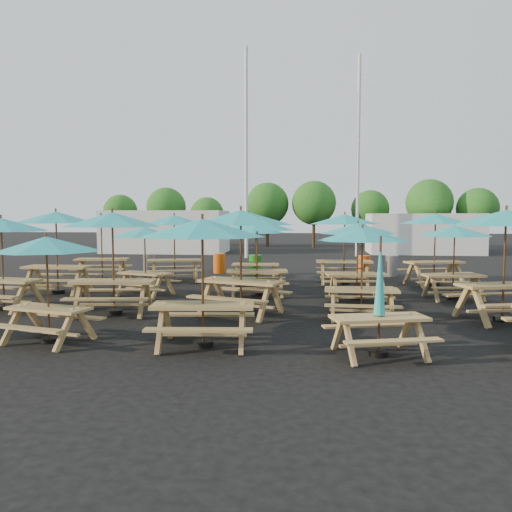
# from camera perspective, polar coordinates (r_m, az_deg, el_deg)

# --- Properties ---
(ground) EXTENTS (120.00, 120.00, 0.00)m
(ground) POSITION_cam_1_polar(r_m,az_deg,el_deg) (15.04, -0.65, -4.63)
(ground) COLOR black
(ground) RESTS_ON ground
(picnic_unit_1) EXTENTS (2.59, 2.59, 2.38)m
(picnic_unit_1) POSITION_cam_1_polar(r_m,az_deg,el_deg) (14.22, -27.10, 2.75)
(picnic_unit_1) COLOR tan
(picnic_unit_1) RESTS_ON ground
(picnic_unit_2) EXTENTS (2.54, 2.54, 2.58)m
(picnic_unit_2) POSITION_cam_1_polar(r_m,az_deg,el_deg) (16.62, -21.89, 3.70)
(picnic_unit_2) COLOR tan
(picnic_unit_2) RESTS_ON ground
(picnic_unit_3) EXTENTS (2.72, 2.72, 2.46)m
(picnic_unit_3) POSITION_cam_1_polar(r_m,az_deg,el_deg) (19.56, -17.28, 3.60)
(picnic_unit_3) COLOR tan
(picnic_unit_3) RESTS_ON ground
(picnic_unit_4) EXTENTS (2.39, 2.39, 2.04)m
(picnic_unit_4) POSITION_cam_1_polar(r_m,az_deg,el_deg) (10.13, -22.82, 0.71)
(picnic_unit_4) COLOR tan
(picnic_unit_4) RESTS_ON ground
(picnic_unit_5) EXTENTS (2.71, 2.71, 2.52)m
(picnic_unit_5) POSITION_cam_1_polar(r_m,az_deg,el_deg) (12.56, -16.10, 3.48)
(picnic_unit_5) COLOR tan
(picnic_unit_5) RESTS_ON ground
(picnic_unit_6) EXTENTS (2.57, 2.57, 2.10)m
(picnic_unit_6) POSITION_cam_1_polar(r_m,az_deg,el_deg) (15.37, -12.60, 2.34)
(picnic_unit_6) COLOR tan
(picnic_unit_6) RESTS_ON ground
(picnic_unit_7) EXTENTS (2.98, 2.98, 2.47)m
(picnic_unit_7) POSITION_cam_1_polar(r_m,az_deg,el_deg) (18.45, -9.33, 3.72)
(picnic_unit_7) COLOR tan
(picnic_unit_7) RESTS_ON ground
(picnic_unit_8) EXTENTS (2.52, 2.52, 2.37)m
(picnic_unit_8) POSITION_cam_1_polar(r_m,az_deg,el_deg) (9.08, -6.15, 2.50)
(picnic_unit_8) COLOR tan
(picnic_unit_8) RESTS_ON ground
(picnic_unit_9) EXTENTS (3.16, 3.16, 2.57)m
(picnic_unit_9) POSITION_cam_1_polar(r_m,az_deg,el_deg) (11.99, -1.75, 3.82)
(picnic_unit_9) COLOR tan
(picnic_unit_9) RESTS_ON ground
(picnic_unit_10) EXTENTS (2.54, 2.54, 2.33)m
(picnic_unit_10) POSITION_cam_1_polar(r_m,az_deg,el_deg) (14.97, 0.12, 3.15)
(picnic_unit_10) COLOR tan
(picnic_unit_10) RESTS_ON ground
(picnic_unit_11) EXTENTS (2.18, 2.18, 2.13)m
(picnic_unit_11) POSITION_cam_1_polar(r_m,az_deg,el_deg) (17.76, -0.04, 2.81)
(picnic_unit_11) COLOR tan
(picnic_unit_11) RESTS_ON ground
(picnic_unit_12) EXTENTS (1.94, 1.80, 2.07)m
(picnic_unit_12) POSITION_cam_1_polar(r_m,az_deg,el_deg) (8.79, 13.92, -5.69)
(picnic_unit_12) COLOR tan
(picnic_unit_12) RESTS_ON ground
(picnic_unit_13) EXTENTS (2.16, 2.16, 2.16)m
(picnic_unit_13) POSITION_cam_1_polar(r_m,az_deg,el_deg) (11.73, 12.06, 1.94)
(picnic_unit_13) COLOR tan
(picnic_unit_13) RESTS_ON ground
(picnic_unit_14) EXTENTS (2.42, 2.42, 2.23)m
(picnic_unit_14) POSITION_cam_1_polar(r_m,az_deg,el_deg) (14.61, 11.56, 2.68)
(picnic_unit_14) COLOR tan
(picnic_unit_14) RESTS_ON ground
(picnic_unit_15) EXTENTS (2.46, 2.46, 2.50)m
(picnic_unit_15) POSITION_cam_1_polar(r_m,az_deg,el_deg) (17.91, 10.10, 3.77)
(picnic_unit_15) COLOR tan
(picnic_unit_15) RESTS_ON ground
(picnic_unit_17) EXTENTS (3.06, 3.06, 2.57)m
(picnic_unit_17) POSITION_cam_1_polar(r_m,az_deg,el_deg) (12.61, 26.65, 3.38)
(picnic_unit_17) COLOR tan
(picnic_unit_17) RESTS_ON ground
(picnic_unit_18) EXTENTS (2.38, 2.38, 2.15)m
(picnic_unit_18) POSITION_cam_1_polar(r_m,az_deg,el_deg) (15.42, 21.75, 2.29)
(picnic_unit_18) COLOR tan
(picnic_unit_18) RESTS_ON ground
(picnic_unit_19) EXTENTS (3.09, 3.09, 2.52)m
(picnic_unit_19) POSITION_cam_1_polar(r_m,az_deg,el_deg) (18.33, 19.82, 3.64)
(picnic_unit_19) COLOR tan
(picnic_unit_19) RESTS_ON ground
(waste_bin_0) EXTENTS (0.51, 0.51, 0.83)m
(waste_bin_0) POSITION_cam_1_polar(r_m,az_deg,el_deg) (21.45, -12.10, -0.88)
(waste_bin_0) COLOR gray
(waste_bin_0) RESTS_ON ground
(waste_bin_1) EXTENTS (0.51, 0.51, 0.83)m
(waste_bin_1) POSITION_cam_1_polar(r_m,az_deg,el_deg) (21.25, -4.20, -0.84)
(waste_bin_1) COLOR #DD540D
(waste_bin_1) RESTS_ON ground
(waste_bin_2) EXTENTS (0.51, 0.51, 0.83)m
(waste_bin_2) POSITION_cam_1_polar(r_m,az_deg,el_deg) (20.49, -0.08, -1.03)
(waste_bin_2) COLOR #198217
(waste_bin_2) RESTS_ON ground
(waste_bin_3) EXTENTS (0.51, 0.51, 0.83)m
(waste_bin_3) POSITION_cam_1_polar(r_m,az_deg,el_deg) (20.59, 12.21, -1.10)
(waste_bin_3) COLOR #DD540D
(waste_bin_3) RESTS_ON ground
(waste_bin_4) EXTENTS (0.51, 0.51, 0.83)m
(waste_bin_4) POSITION_cam_1_polar(r_m,az_deg,el_deg) (20.91, 15.23, -1.07)
(waste_bin_4) COLOR gray
(waste_bin_4) RESTS_ON ground
(mast_0) EXTENTS (0.20, 0.20, 12.00)m
(mast_0) POSITION_cam_1_polar(r_m,az_deg,el_deg) (29.21, -1.12, 11.60)
(mast_0) COLOR silver
(mast_0) RESTS_ON ground
(mast_1) EXTENTS (0.20, 0.20, 12.00)m
(mast_1) POSITION_cam_1_polar(r_m,az_deg,el_deg) (31.05, 11.60, 11.09)
(mast_1) COLOR silver
(mast_1) RESTS_ON ground
(event_tent_0) EXTENTS (8.00, 4.00, 2.80)m
(event_tent_0) POSITION_cam_1_polar(r_m,az_deg,el_deg) (34.20, -10.23, 2.77)
(event_tent_0) COLOR silver
(event_tent_0) RESTS_ON ground
(event_tent_1) EXTENTS (7.00, 4.00, 2.60)m
(event_tent_1) POSITION_cam_1_polar(r_m,az_deg,el_deg) (34.49, 18.51, 2.46)
(event_tent_1) COLOR silver
(event_tent_1) RESTS_ON ground
(tree_0) EXTENTS (2.80, 2.80, 4.24)m
(tree_0) POSITION_cam_1_polar(r_m,az_deg,el_deg) (43.04, -15.24, 4.92)
(tree_0) COLOR #382314
(tree_0) RESTS_ON ground
(tree_1) EXTENTS (3.11, 3.11, 4.72)m
(tree_1) POSITION_cam_1_polar(r_m,az_deg,el_deg) (40.34, -10.22, 5.51)
(tree_1) COLOR #382314
(tree_1) RESTS_ON ground
(tree_2) EXTENTS (2.59, 2.59, 3.93)m
(tree_2) POSITION_cam_1_polar(r_m,az_deg,el_deg) (39.26, -5.60, 4.82)
(tree_2) COLOR #382314
(tree_2) RESTS_ON ground
(tree_3) EXTENTS (3.36, 3.36, 5.09)m
(tree_3) POSITION_cam_1_polar(r_m,az_deg,el_deg) (39.62, 1.32, 5.96)
(tree_3) COLOR #382314
(tree_3) RESTS_ON ground
(tree_4) EXTENTS (3.41, 3.41, 5.17)m
(tree_4) POSITION_cam_1_polar(r_m,az_deg,el_deg) (39.00, 6.64, 6.04)
(tree_4) COLOR #382314
(tree_4) RESTS_ON ground
(tree_5) EXTENTS (2.94, 2.94, 4.45)m
(tree_5) POSITION_cam_1_polar(r_m,az_deg,el_deg) (39.65, 12.92, 5.23)
(tree_5) COLOR #382314
(tree_5) RESTS_ON ground
(tree_6) EXTENTS (3.38, 3.38, 5.13)m
(tree_6) POSITION_cam_1_polar(r_m,az_deg,el_deg) (38.56, 19.19, 5.79)
(tree_6) COLOR #382314
(tree_6) RESTS_ON ground
(tree_7) EXTENTS (2.95, 2.95, 4.48)m
(tree_7) POSITION_cam_1_polar(r_m,az_deg,el_deg) (39.45, 23.99, 4.98)
(tree_7) COLOR #382314
(tree_7) RESTS_ON ground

